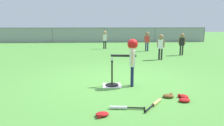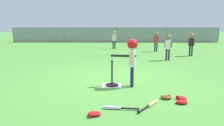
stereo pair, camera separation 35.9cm
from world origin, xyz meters
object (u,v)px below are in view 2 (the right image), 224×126
object	(u,v)px
fielder_near_right	(191,42)
fielder_deep_center	(168,44)
batting_tee	(112,82)
baseball_on_tee	(112,59)
batter_child	(132,53)
fielder_deep_right	(114,37)
spare_bat_wood	(151,104)
glove_near_bats	(166,97)
glove_outfield_drop	(182,102)
fielder_deep_left	(156,39)
spare_bat_silver	(116,108)
glove_by_plate	(94,114)
glove_tossed_aside	(182,98)

from	to	relation	value
fielder_near_right	fielder_deep_center	bearing A→B (deg)	-138.86
batting_tee	baseball_on_tee	bearing A→B (deg)	0.00
batter_child	fielder_deep_right	xyz separation A→B (m)	(-0.43, 7.57, -0.12)
batter_child	spare_bat_wood	xyz separation A→B (m)	(0.25, -1.22, -0.77)
baseball_on_tee	fielder_deep_center	world-z (taller)	fielder_deep_center
batter_child	glove_near_bats	bearing A→B (deg)	-54.00
baseball_on_tee	glove_outfield_drop	world-z (taller)	baseball_on_tee
fielder_deep_left	glove_outfield_drop	size ratio (longest dim) A/B	4.67
fielder_near_right	batting_tee	bearing A→B (deg)	-126.85
spare_bat_silver	glove_outfield_drop	size ratio (longest dim) A/B	2.78
fielder_deep_left	fielder_near_right	size ratio (longest dim) A/B	1.01
glove_near_bats	glove_outfield_drop	distance (m)	0.34
glove_outfield_drop	glove_near_bats	bearing A→B (deg)	131.98
baseball_on_tee	glove_outfield_drop	size ratio (longest dim) A/B	0.34
baseball_on_tee	spare_bat_silver	bearing A→B (deg)	-86.57
batting_tee	batter_child	world-z (taller)	batter_child
batter_child	glove_by_plate	world-z (taller)	batter_child
fielder_near_right	glove_tossed_aside	distance (m)	6.13
spare_bat_wood	batter_child	bearing A→B (deg)	101.69
fielder_deep_left	glove_by_plate	distance (m)	8.39
fielder_deep_center	glove_near_bats	size ratio (longest dim) A/B	4.33
batting_tee	spare_bat_silver	size ratio (longest dim) A/B	0.98
spare_bat_wood	spare_bat_silver	bearing A→B (deg)	-165.07
fielder_deep_left	fielder_deep_right	distance (m)	2.53
fielder_deep_right	spare_bat_wood	world-z (taller)	fielder_deep_right
batter_child	baseball_on_tee	bearing A→B (deg)	171.27
baseball_on_tee	glove_by_plate	world-z (taller)	baseball_on_tee
fielder_deep_center	fielder_deep_left	bearing A→B (deg)	89.12
fielder_deep_right	glove_outfield_drop	size ratio (longest dim) A/B	4.77
baseball_on_tee	batter_child	world-z (taller)	batter_child
fielder_deep_left	fielder_deep_right	bearing A→B (deg)	150.55
batter_child	fielder_deep_left	bearing A→B (deg)	74.28
fielder_near_right	glove_tossed_aside	size ratio (longest dim) A/B	4.30
glove_near_bats	glove_outfield_drop	bearing A→B (deg)	-48.02
glove_by_plate	glove_outfield_drop	distance (m)	1.67
baseball_on_tee	fielder_deep_left	bearing A→B (deg)	70.25
fielder_deep_left	glove_outfield_drop	distance (m)	7.51
glove_near_bats	batting_tee	bearing A→B (deg)	139.57
baseball_on_tee	glove_by_plate	bearing A→B (deg)	-98.82
fielder_deep_right	spare_bat_silver	world-z (taller)	fielder_deep_right
fielder_deep_left	glove_tossed_aside	bearing A→B (deg)	-96.84
fielder_deep_center	glove_tossed_aside	distance (m)	4.65
glove_near_bats	spare_bat_silver	bearing A→B (deg)	-151.78
baseball_on_tee	fielder_near_right	bearing A→B (deg)	53.15
baseball_on_tee	fielder_deep_left	size ratio (longest dim) A/B	0.07
baseball_on_tee	spare_bat_silver	xyz separation A→B (m)	(0.09, -1.46, -0.61)
spare_bat_silver	fielder_deep_right	bearing A→B (deg)	90.31
fielder_near_right	baseball_on_tee	bearing A→B (deg)	-126.85
fielder_near_right	spare_bat_wood	distance (m)	6.67
spare_bat_wood	glove_outfield_drop	bearing A→B (deg)	10.73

